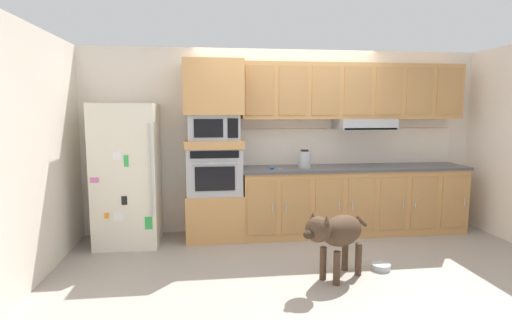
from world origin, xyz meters
The scene contains 17 objects.
ground_plane centered at (0.00, 0.00, 0.00)m, with size 9.60×9.60×0.00m, color #9E9389.
back_kitchen_wall centered at (0.00, 1.11, 1.25)m, with size 6.20×0.12×2.50m, color silver.
side_panel_left centered at (-2.80, 0.00, 1.25)m, with size 0.12×7.10×2.50m, color silver.
refrigerator centered at (-2.08, 0.68, 0.88)m, with size 0.76×0.73×1.76m.
oven_base_cabinet centered at (-1.00, 0.75, 0.30)m, with size 0.74×0.62×0.60m, color tan.
built_in_oven centered at (-1.00, 0.75, 0.90)m, with size 0.70×0.62×0.60m.
appliance_mid_shelf centered at (-1.00, 0.75, 1.25)m, with size 0.74×0.62×0.10m, color tan.
microwave centered at (-1.00, 0.75, 1.46)m, with size 0.64×0.54×0.32m.
appliance_upper_cabinet centered at (-1.00, 0.75, 1.96)m, with size 0.74×0.62×0.68m, color tan.
lower_cabinet_run centered at (0.89, 0.75, 0.44)m, with size 3.04×0.63×0.88m.
countertop_slab centered at (0.89, 0.75, 0.90)m, with size 3.08×0.64×0.04m, color #4C4C51.
backsplash_panel centered at (0.89, 1.04, 1.17)m, with size 3.08×0.02×0.50m, color white.
upper_cabinet_with_hood centered at (0.90, 0.87, 1.90)m, with size 3.04×0.48×0.88m.
screwdriver centered at (-0.25, 0.64, 0.93)m, with size 0.17×0.16×0.03m.
electric_kettle centered at (0.19, 0.70, 1.03)m, with size 0.17×0.17×0.24m.
dog centered at (0.16, -0.74, 0.48)m, with size 0.85×0.61×0.72m.
dog_food_bowl centered at (0.72, -0.56, 0.03)m, with size 0.20×0.20×0.06m.
Camera 1 is at (-1.11, -4.43, 1.69)m, focal length 28.15 mm.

